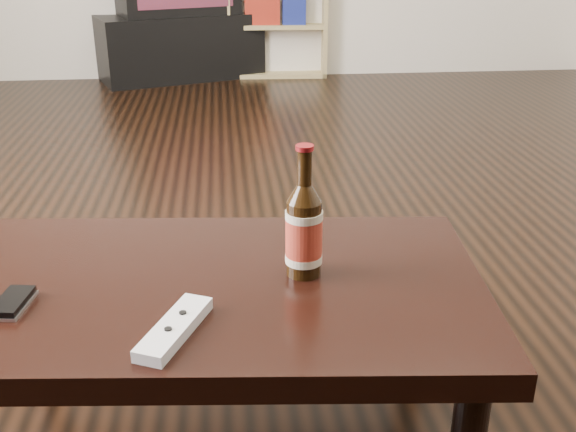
{
  "coord_description": "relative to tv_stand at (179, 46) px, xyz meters",
  "views": [
    {
      "loc": [
        -0.18,
        -1.9,
        1.0
      ],
      "look_at": [
        -0.07,
        -0.76,
        0.5
      ],
      "focal_mm": 42.0,
      "sensor_mm": 36.0,
      "label": 1
    }
  ],
  "objects": [
    {
      "name": "remote",
      "position": [
        0.2,
        -3.97,
        0.17
      ],
      "size": [
        0.12,
        0.19,
        0.02
      ],
      "rotation": [
        0.0,
        0.0,
        -0.42
      ],
      "color": "#BABABC",
      "rests_on": "coffee_table"
    },
    {
      "name": "phone",
      "position": [
        -0.08,
        -3.85,
        0.17
      ],
      "size": [
        0.07,
        0.11,
        0.02
      ],
      "rotation": [
        0.0,
        0.0,
        -0.16
      ],
      "color": "#B6B6B8",
      "rests_on": "coffee_table"
    },
    {
      "name": "floor",
      "position": [
        0.48,
        -3.02,
        -0.23
      ],
      "size": [
        5.0,
        6.0,
        0.01
      ],
      "primitive_type": "cube",
      "color": "black",
      "rests_on": "ground"
    },
    {
      "name": "tv_stand",
      "position": [
        0.0,
        0.0,
        0.0
      ],
      "size": [
        1.22,
        0.89,
        0.44
      ],
      "primitive_type": "cube",
      "rotation": [
        0.0,
        0.0,
        0.35
      ],
      "color": "black",
      "rests_on": "floor"
    },
    {
      "name": "beer_bottle",
      "position": [
        0.44,
        -3.78,
        0.25
      ],
      "size": [
        0.07,
        0.07,
        0.26
      ],
      "rotation": [
        0.0,
        0.0,
        0.06
      ],
      "color": "black",
      "rests_on": "coffee_table"
    },
    {
      "name": "coffee_table",
      "position": [
        0.27,
        -3.79,
        0.11
      ],
      "size": [
        1.07,
        0.68,
        0.38
      ],
      "rotation": [
        0.0,
        0.0,
        -0.09
      ],
      "color": "black",
      "rests_on": "floor"
    }
  ]
}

